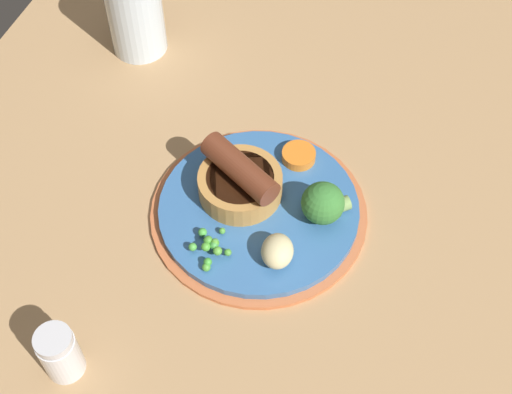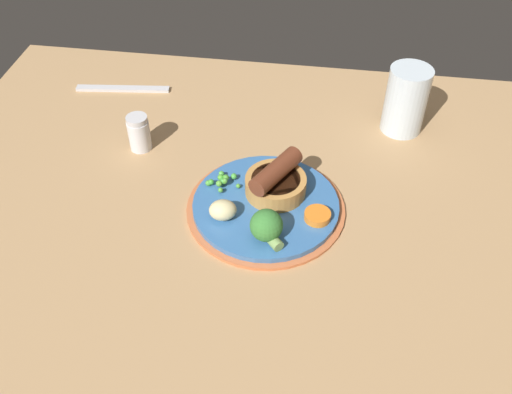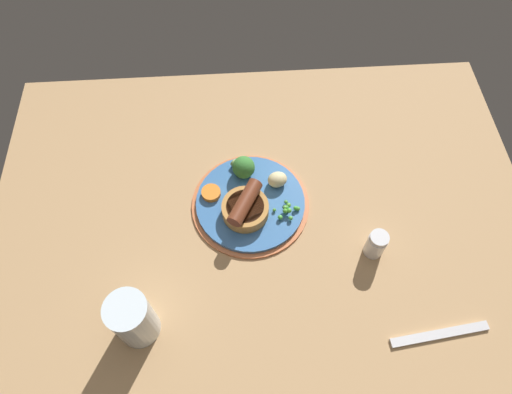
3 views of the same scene
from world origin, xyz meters
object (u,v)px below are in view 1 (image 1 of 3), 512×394
sausage_pudding (242,181)px  carrot_slice_1 (299,156)px  pea_pile (210,247)px  broccoli_floret_near (324,203)px  dinner_plate (259,211)px  drinking_glass (135,11)px  potato_chunk_1 (277,251)px  salt_shaker (60,353)px

sausage_pudding → carrot_slice_1: (-6.76, 4.49, -1.60)cm
pea_pile → broccoli_floret_near: size_ratio=1.04×
dinner_plate → drinking_glass: 32.23cm
pea_pile → carrot_slice_1: pea_pile is taller
dinner_plate → potato_chunk_1: bearing=34.2°
sausage_pudding → salt_shaker: sausage_pudding is taller
sausage_pudding → carrot_slice_1: 8.27cm
carrot_slice_1 → salt_shaker: bearing=-24.2°
pea_pile → carrot_slice_1: size_ratio=1.41×
carrot_slice_1 → drinking_glass: 29.41cm
carrot_slice_1 → broccoli_floret_near: bearing=34.7°
drinking_glass → pea_pile: bearing=36.5°
broccoli_floret_near → drinking_glass: (-19.96, -30.78, 2.27)cm
carrot_slice_1 → sausage_pudding: bearing=-33.6°
pea_pile → potato_chunk_1: (-1.43, 6.87, 0.52)cm
pea_pile → potato_chunk_1: size_ratio=1.37×
sausage_pudding → salt_shaker: bearing=-82.0°
pea_pile → carrot_slice_1: (-15.14, 5.10, -0.41)cm
pea_pile → broccoli_floret_near: 12.93cm
potato_chunk_1 → salt_shaker: size_ratio=0.63×
broccoli_floret_near → sausage_pudding: bearing=-41.9°
pea_pile → salt_shaker: size_ratio=0.87×
sausage_pudding → dinner_plate: bearing=2.9°
sausage_pudding → potato_chunk_1: (6.95, 6.26, -0.67)cm
broccoli_floret_near → potato_chunk_1: size_ratio=1.32×
broccoli_floret_near → salt_shaker: (24.15, -18.72, -0.53)cm
sausage_pudding → carrot_slice_1: sausage_pudding is taller
drinking_glass → dinner_plate: bearing=48.6°
sausage_pudding → pea_pile: sausage_pudding is taller
potato_chunk_1 → sausage_pudding: bearing=-138.0°
dinner_plate → carrot_slice_1: bearing=164.6°
pea_pile → drinking_glass: 35.33cm
broccoli_floret_near → carrot_slice_1: bearing=-96.6°
dinner_plate → broccoli_floret_near: size_ratio=4.53×
carrot_slice_1 → salt_shaker: size_ratio=0.61×
broccoli_floret_near → salt_shaker: bearing=11.0°
sausage_pudding → drinking_glass: size_ratio=0.83×
broccoli_floret_near → pea_pile: bearing=-1.2°
dinner_plate → salt_shaker: size_ratio=3.78×
broccoli_floret_near → salt_shaker: 30.56cm
dinner_plate → drinking_glass: (-21.00, -23.85, 5.39)cm
pea_pile → sausage_pudding: bearing=175.8°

